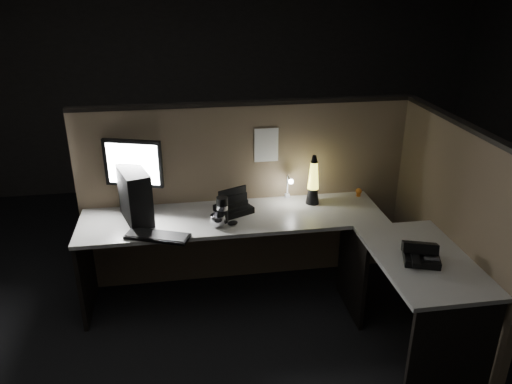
{
  "coord_description": "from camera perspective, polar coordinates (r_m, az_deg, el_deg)",
  "views": [
    {
      "loc": [
        -0.5,
        -2.79,
        2.41
      ],
      "look_at": [
        -0.01,
        0.35,
        1.03
      ],
      "focal_mm": 35.0,
      "sensor_mm": 36.0,
      "label": 1
    }
  ],
  "objects": [
    {
      "name": "floor",
      "position": [
        3.72,
        1.06,
        -16.86
      ],
      "size": [
        6.0,
        6.0,
        0.0
      ],
      "primitive_type": "plane",
      "color": "black",
      "rests_on": "ground"
    },
    {
      "name": "pinned_paper",
      "position": [
        3.94,
        1.19,
        5.38
      ],
      "size": [
        0.19,
        0.0,
        0.27
      ],
      "primitive_type": "cube",
      "color": "white",
      "rests_on": "partition_back"
    },
    {
      "name": "desk",
      "position": [
        3.61,
        3.25,
        -6.92
      ],
      "size": [
        2.6,
        1.6,
        0.73
      ],
      "color": "#A9A7A0",
      "rests_on": "ground"
    },
    {
      "name": "keyboard",
      "position": [
        3.55,
        -11.19,
        -4.99
      ],
      "size": [
        0.47,
        0.3,
        0.02
      ],
      "primitive_type": "cube",
      "rotation": [
        0.0,
        0.0,
        -0.37
      ],
      "color": "black",
      "rests_on": "desk"
    },
    {
      "name": "steel_mug",
      "position": [
        3.63,
        -4.4,
        -3.29
      ],
      "size": [
        0.12,
        0.12,
        0.09
      ],
      "primitive_type": "imported",
      "rotation": [
        0.0,
        0.0,
        0.06
      ],
      "color": "#BBBBC2",
      "rests_on": "desk"
    },
    {
      "name": "travel_mug",
      "position": [
        3.67,
        -3.87,
        -2.03
      ],
      "size": [
        0.09,
        0.09,
        0.2
      ],
      "primitive_type": "cylinder",
      "color": "black",
      "rests_on": "desk"
    },
    {
      "name": "partition_right",
      "position": [
        3.8,
        21.08,
        -4.06
      ],
      "size": [
        0.06,
        1.66,
        1.5
      ],
      "primitive_type": "cube",
      "color": "brown",
      "rests_on": "ground"
    },
    {
      "name": "figurine",
      "position": [
        4.2,
        11.66,
        0.09
      ],
      "size": [
        0.05,
        0.05,
        0.05
      ],
      "primitive_type": "sphere",
      "color": "orange",
      "rests_on": "desk"
    },
    {
      "name": "mouse",
      "position": [
        3.66,
        -2.68,
        -3.56
      ],
      "size": [
        0.09,
        0.08,
        0.03
      ],
      "primitive_type": "ellipsoid",
      "rotation": [
        0.0,
        0.0,
        0.36
      ],
      "color": "black",
      "rests_on": "desk"
    },
    {
      "name": "pc_tower",
      "position": [
        3.76,
        -13.66,
        -0.38
      ],
      "size": [
        0.28,
        0.41,
        0.39
      ],
      "primitive_type": "cube",
      "rotation": [
        0.0,
        0.0,
        0.31
      ],
      "color": "black",
      "rests_on": "desk"
    },
    {
      "name": "lava_lamp",
      "position": [
        3.96,
        6.55,
        0.96
      ],
      "size": [
        0.11,
        0.11,
        0.4
      ],
      "color": "black",
      "rests_on": "desk"
    },
    {
      "name": "monitor",
      "position": [
        3.84,
        -13.82,
        2.54
      ],
      "size": [
        0.44,
        0.2,
        0.58
      ],
      "rotation": [
        0.0,
        0.0,
        -0.32
      ],
      "color": "black",
      "rests_on": "desk"
    },
    {
      "name": "room_shell",
      "position": [
        2.94,
        1.29,
        7.96
      ],
      "size": [
        6.0,
        6.0,
        6.0
      ],
      "color": "silver",
      "rests_on": "ground"
    },
    {
      "name": "desk_phone",
      "position": [
        3.37,
        18.28,
        -6.74
      ],
      "size": [
        0.27,
        0.27,
        0.13
      ],
      "rotation": [
        0.0,
        0.0,
        -0.34
      ],
      "color": "black",
      "rests_on": "desk"
    },
    {
      "name": "organizer",
      "position": [
        3.85,
        -2.59,
        -1.64
      ],
      "size": [
        0.31,
        0.3,
        0.19
      ],
      "rotation": [
        0.0,
        0.0,
        0.43
      ],
      "color": "black",
      "rests_on": "desk"
    },
    {
      "name": "clip_lamp",
      "position": [
        4.02,
        3.8,
        0.68
      ],
      "size": [
        0.04,
        0.16,
        0.21
      ],
      "color": "silver",
      "rests_on": "desk"
    },
    {
      "name": "partition_back",
      "position": [
        4.1,
        -1.09,
        -0.34
      ],
      "size": [
        2.66,
        0.06,
        1.5
      ],
      "primitive_type": "cube",
      "color": "brown",
      "rests_on": "ground"
    }
  ]
}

